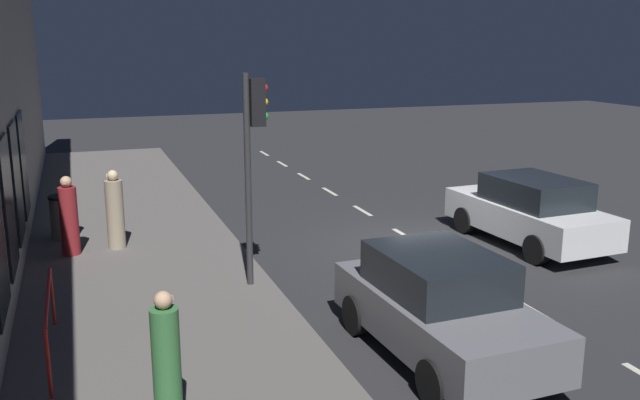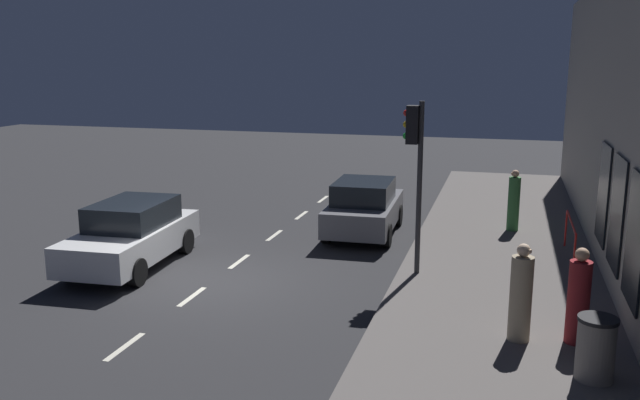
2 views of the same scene
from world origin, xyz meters
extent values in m
plane|color=#28282B|center=(0.00, 0.00, 0.00)|extent=(60.00, 60.00, 0.00)
cube|color=#5B5654|center=(6.25, 0.00, 0.07)|extent=(4.50, 32.00, 0.15)
cube|color=black|center=(8.47, -1.04, 1.90)|extent=(0.04, 1.53, 2.29)
cube|color=black|center=(8.47, 1.04, 1.90)|extent=(0.04, 1.53, 2.29)
cube|color=black|center=(8.47, 3.13, 1.90)|extent=(0.04, 1.53, 2.29)
cube|color=beige|center=(0.00, -3.60, 0.00)|extent=(0.12, 1.20, 0.01)
cube|color=beige|center=(0.00, -1.00, 0.00)|extent=(0.12, 1.20, 0.01)
cube|color=beige|center=(0.00, 1.60, 0.00)|extent=(0.12, 1.20, 0.01)
cube|color=beige|center=(0.00, 4.20, 0.00)|extent=(0.12, 1.20, 0.01)
cube|color=beige|center=(0.00, 6.80, 0.00)|extent=(0.12, 1.20, 0.01)
cube|color=beige|center=(0.00, 9.40, 0.00)|extent=(0.12, 1.20, 0.01)
cube|color=beige|center=(0.00, 12.00, 0.00)|extent=(0.12, 1.20, 0.01)
cylinder|color=#2D2D30|center=(4.43, 1.47, 2.10)|extent=(0.12, 0.12, 3.90)
cube|color=black|center=(4.24, 1.47, 3.53)|extent=(0.26, 0.32, 0.84)
sphere|color=red|center=(4.10, 1.47, 3.78)|extent=(0.15, 0.15, 0.15)
sphere|color=gold|center=(4.10, 1.47, 3.53)|extent=(0.15, 0.15, 0.15)
sphere|color=green|center=(4.10, 1.47, 3.28)|extent=(0.15, 0.15, 0.15)
cube|color=slate|center=(2.43, 5.08, 0.63)|extent=(1.91, 3.98, 0.70)
cube|color=black|center=(2.44, 4.93, 1.28)|extent=(1.63, 2.09, 0.60)
cylinder|color=black|center=(1.56, 6.27, 0.32)|extent=(0.24, 0.65, 0.64)
cylinder|color=black|center=(3.21, 6.33, 0.32)|extent=(0.24, 0.65, 0.64)
cylinder|color=black|center=(1.65, 3.84, 0.32)|extent=(0.24, 0.65, 0.64)
cylinder|color=black|center=(3.30, 3.90, 0.32)|extent=(0.24, 0.65, 0.64)
cube|color=silver|center=(-2.37, 0.56, 0.63)|extent=(1.99, 4.32, 0.70)
cube|color=black|center=(-2.38, 0.73, 1.28)|extent=(1.67, 2.28, 0.60)
cylinder|color=black|center=(-1.48, -0.71, 0.32)|extent=(0.25, 0.65, 0.64)
cylinder|color=black|center=(-3.11, -0.80, 0.32)|extent=(0.25, 0.65, 0.64)
cylinder|color=black|center=(-1.62, 1.91, 0.32)|extent=(0.25, 0.65, 0.64)
cylinder|color=black|center=(-3.26, 1.82, 0.32)|extent=(0.25, 0.65, 0.64)
cylinder|color=maroon|center=(7.58, -1.61, 0.88)|extent=(0.44, 0.44, 1.46)
sphere|color=tan|center=(7.58, -1.61, 1.73)|extent=(0.24, 0.24, 0.24)
cube|color=tan|center=(7.60, -1.50, 1.73)|extent=(0.07, 0.05, 0.07)
cylinder|color=#336B38|center=(6.54, 6.06, 0.92)|extent=(0.43, 0.43, 1.54)
sphere|color=tan|center=(6.54, 6.06, 1.79)|extent=(0.21, 0.21, 0.21)
cube|color=tan|center=(6.45, 6.02, 1.79)|extent=(0.06, 0.07, 0.06)
cylinder|color=gray|center=(6.64, -1.76, 0.90)|extent=(0.50, 0.50, 1.51)
sphere|color=beige|center=(6.64, -1.76, 1.77)|extent=(0.23, 0.23, 0.23)
cube|color=beige|center=(6.73, -1.81, 1.77)|extent=(0.06, 0.08, 0.06)
cylinder|color=slate|center=(7.73, -2.97, 0.62)|extent=(0.57, 0.57, 0.94)
cylinder|color=black|center=(7.73, -2.97, 1.12)|extent=(0.60, 0.60, 0.06)
cylinder|color=red|center=(7.86, 2.26, 0.62)|extent=(0.05, 0.05, 0.95)
cylinder|color=red|center=(7.86, 4.75, 0.62)|extent=(0.05, 0.05, 0.95)
cylinder|color=red|center=(7.86, 3.51, 1.10)|extent=(0.05, 2.48, 0.05)
camera|label=1|loc=(7.32, 13.48, 4.63)|focal=38.87mm
camera|label=2|loc=(6.25, -13.11, 4.95)|focal=37.28mm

